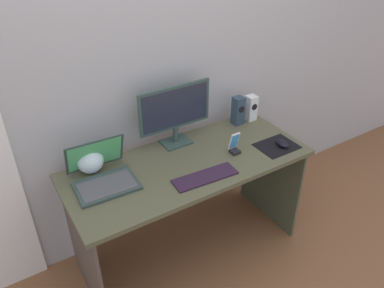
{
  "coord_description": "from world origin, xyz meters",
  "views": [
    {
      "loc": [
        -0.96,
        -1.58,
        2.03
      ],
      "look_at": [
        0.01,
        -0.02,
        0.87
      ],
      "focal_mm": 35.64,
      "sensor_mm": 36.0,
      "label": 1
    }
  ],
  "objects": [
    {
      "name": "speaker_right",
      "position": [
        0.65,
        0.22,
        0.83
      ],
      "size": [
        0.07,
        0.07,
        0.18
      ],
      "color": "silver",
      "rests_on": "desk"
    },
    {
      "name": "fishbowl",
      "position": [
        -0.52,
        0.22,
        0.81
      ],
      "size": [
        0.16,
        0.16,
        0.16
      ],
      "primitive_type": "sphere",
      "color": "silver",
      "rests_on": "desk"
    },
    {
      "name": "laptop",
      "position": [
        -0.49,
        0.09,
        0.79
      ],
      "size": [
        0.34,
        0.33,
        0.23
      ],
      "color": "#2E3D3A",
      "rests_on": "desk"
    },
    {
      "name": "phone_in_dock",
      "position": [
        0.29,
        -0.06,
        0.79
      ],
      "size": [
        0.06,
        0.06,
        0.14
      ],
      "color": "black",
      "rests_on": "desk"
    },
    {
      "name": "monitor",
      "position": [
        0.05,
        0.23,
        0.96
      ],
      "size": [
        0.48,
        0.14,
        0.39
      ],
      "color": "#2D433D",
      "rests_on": "desk"
    },
    {
      "name": "ground_plane",
      "position": [
        0.0,
        0.0,
        0.0
      ],
      "size": [
        8.0,
        8.0,
        0.0
      ],
      "primitive_type": "plane",
      "color": "brown"
    },
    {
      "name": "wall_back",
      "position": [
        0.0,
        0.39,
        1.25
      ],
      "size": [
        6.0,
        0.04,
        2.5
      ],
      "primitive_type": "cube",
      "color": "#A5A7A9",
      "rests_on": "ground_plane"
    },
    {
      "name": "speaker_near_monitor",
      "position": [
        0.53,
        0.22,
        0.84
      ],
      "size": [
        0.07,
        0.07,
        0.2
      ],
      "color": "#293A4B",
      "rests_on": "desk"
    },
    {
      "name": "keyboard_external",
      "position": [
        0.0,
        -0.18,
        0.74
      ],
      "size": [
        0.38,
        0.14,
        0.01
      ],
      "primitive_type": "cube",
      "rotation": [
        0.0,
        0.0,
        -0.07
      ],
      "color": "#29182D",
      "rests_on": "desk"
    },
    {
      "name": "desk",
      "position": [
        0.0,
        0.0,
        0.59
      ],
      "size": [
        1.46,
        0.62,
        0.74
      ],
      "color": "#4D4D36",
      "rests_on": "ground_plane"
    },
    {
      "name": "mousepad",
      "position": [
        0.56,
        -0.15,
        0.74
      ],
      "size": [
        0.25,
        0.2,
        0.0
      ],
      "primitive_type": "cube",
      "color": "black",
      "rests_on": "desk"
    },
    {
      "name": "mouse",
      "position": [
        0.59,
        -0.16,
        0.76
      ],
      "size": [
        0.06,
        0.1,
        0.04
      ],
      "primitive_type": "ellipsoid",
      "rotation": [
        0.0,
        0.0,
        -0.03
      ],
      "color": "black",
      "rests_on": "mousepad"
    }
  ]
}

